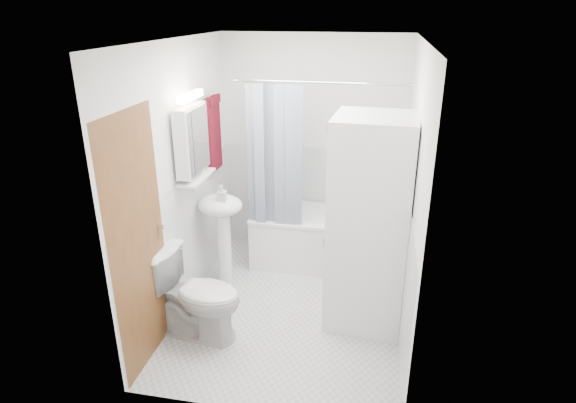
% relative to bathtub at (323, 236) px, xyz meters
% --- Properties ---
extents(floor, '(2.60, 2.60, 0.00)m').
position_rel_bathtub_xyz_m(floor, '(-0.18, -0.92, -0.32)').
color(floor, silver).
rests_on(floor, ground).
extents(room_walls, '(2.60, 2.60, 2.60)m').
position_rel_bathtub_xyz_m(room_walls, '(-0.18, -0.92, 1.17)').
color(room_walls, white).
rests_on(room_walls, ground).
extents(wainscot, '(1.98, 2.58, 2.58)m').
position_rel_bathtub_xyz_m(wainscot, '(-0.18, -0.63, 0.28)').
color(wainscot, white).
rests_on(wainscot, ground).
extents(door, '(0.05, 2.00, 2.00)m').
position_rel_bathtub_xyz_m(door, '(-1.13, -1.47, 0.68)').
color(door, brown).
rests_on(door, ground).
extents(bathtub, '(1.50, 0.71, 0.57)m').
position_rel_bathtub_xyz_m(bathtub, '(0.00, 0.00, 0.00)').
color(bathtub, white).
rests_on(bathtub, ground).
extents(tub_spout, '(0.04, 0.12, 0.04)m').
position_rel_bathtub_xyz_m(tub_spout, '(0.20, 0.33, 0.58)').
color(tub_spout, silver).
rests_on(tub_spout, room_walls).
extents(curtain_rod, '(1.68, 0.02, 0.02)m').
position_rel_bathtub_xyz_m(curtain_rod, '(0.00, -0.30, 1.68)').
color(curtain_rod, silver).
rests_on(curtain_rod, room_walls).
extents(shower_curtain, '(0.55, 0.02, 1.45)m').
position_rel_bathtub_xyz_m(shower_curtain, '(-0.47, -0.30, 0.93)').
color(shower_curtain, '#121F40').
rests_on(shower_curtain, curtain_rod).
extents(sink, '(0.44, 0.37, 1.04)m').
position_rel_bathtub_xyz_m(sink, '(-0.93, -0.60, 0.39)').
color(sink, white).
rests_on(sink, ground).
extents(medicine_cabinet, '(0.13, 0.50, 0.71)m').
position_rel_bathtub_xyz_m(medicine_cabinet, '(-1.09, -0.82, 1.25)').
color(medicine_cabinet, white).
rests_on(medicine_cabinet, room_walls).
extents(shelf, '(0.18, 0.54, 0.02)m').
position_rel_bathtub_xyz_m(shelf, '(-1.07, -0.82, 0.88)').
color(shelf, silver).
rests_on(shelf, room_walls).
extents(shower_caddy, '(0.22, 0.06, 0.02)m').
position_rel_bathtub_xyz_m(shower_caddy, '(0.25, 0.32, 0.83)').
color(shower_caddy, silver).
rests_on(shower_caddy, room_walls).
extents(towel, '(0.07, 0.32, 0.77)m').
position_rel_bathtub_xyz_m(towel, '(-1.12, -0.17, 1.14)').
color(towel, '#5C0C1A').
rests_on(towel, room_walls).
extents(washer_dryer, '(0.70, 0.69, 1.85)m').
position_rel_bathtub_xyz_m(washer_dryer, '(0.50, -0.94, 0.61)').
color(washer_dryer, white).
rests_on(washer_dryer, ground).
extents(toilet, '(0.84, 0.54, 0.78)m').
position_rel_bathtub_xyz_m(toilet, '(-0.89, -1.46, 0.07)').
color(toilet, white).
rests_on(toilet, ground).
extents(soap_pump, '(0.08, 0.17, 0.08)m').
position_rel_bathtub_xyz_m(soap_pump, '(-0.89, -0.67, 0.63)').
color(soap_pump, gray).
rests_on(soap_pump, sink).
extents(shelf_bottle, '(0.07, 0.18, 0.07)m').
position_rel_bathtub_xyz_m(shelf_bottle, '(-1.07, -0.97, 0.93)').
color(shelf_bottle, gray).
rests_on(shelf_bottle, shelf).
extents(shelf_cup, '(0.10, 0.09, 0.10)m').
position_rel_bathtub_xyz_m(shelf_cup, '(-1.07, -0.70, 0.95)').
color(shelf_cup, gray).
rests_on(shelf_cup, shelf).
extents(shampoo_a, '(0.13, 0.17, 0.13)m').
position_rel_bathtub_xyz_m(shampoo_a, '(0.17, 0.32, 0.91)').
color(shampoo_a, gray).
rests_on(shampoo_a, shower_caddy).
extents(shampoo_b, '(0.08, 0.21, 0.08)m').
position_rel_bathtub_xyz_m(shampoo_b, '(0.29, 0.32, 0.88)').
color(shampoo_b, '#234F8D').
rests_on(shampoo_b, shower_caddy).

